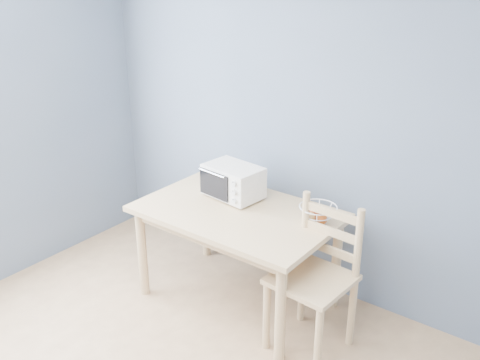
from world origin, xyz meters
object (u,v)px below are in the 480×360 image
Objects in this scene: dining_table at (237,223)px; toaster_oven at (231,180)px; fruit_basket at (318,214)px; dining_chair at (315,279)px.

toaster_oven reaches higher than dining_table.
toaster_oven is at bearing 137.95° from dining_table.
fruit_basket is at bearing 17.59° from dining_table.
toaster_oven reaches higher than fruit_basket.
dining_table is 3.10× the size of toaster_oven.
dining_table is at bearing -162.41° from fruit_basket.
dining_table is 0.73m from dining_chair.
fruit_basket is (0.72, 0.02, -0.07)m from toaster_oven.
fruit_basket is at bearing 7.63° from toaster_oven.
dining_chair is at bearing -59.94° from fruit_basket.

